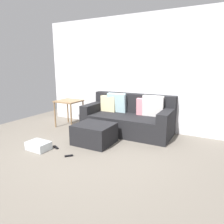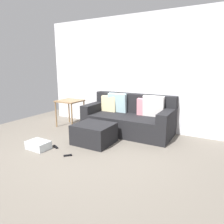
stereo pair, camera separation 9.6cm
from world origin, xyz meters
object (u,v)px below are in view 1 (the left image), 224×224
object	(u,v)px
couch_sectional	(129,118)
side_table	(69,104)
ottoman	(94,134)
storage_bin	(39,146)
remote_by_storage_bin	(56,147)
remote_under_side_table	(37,140)
remote_near_ottoman	(69,156)

from	to	relation	value
couch_sectional	side_table	world-z (taller)	couch_sectional
side_table	ottoman	bearing A→B (deg)	-30.75
side_table	storage_bin	bearing A→B (deg)	-72.41
ottoman	remote_by_storage_bin	size ratio (longest dim) A/B	4.22
ottoman	remote_by_storage_bin	xyz separation A→B (m)	(-0.52, -0.56, -0.19)
side_table	remote_by_storage_bin	size ratio (longest dim) A/B	3.84
remote_by_storage_bin	remote_under_side_table	bearing A→B (deg)	-165.54
side_table	remote_near_ottoman	size ratio (longest dim) A/B	4.78
remote_under_side_table	storage_bin	bearing A→B (deg)	-71.53
storage_bin	side_table	xyz separation A→B (m)	(-0.47, 1.49, 0.50)
remote_near_ottoman	remote_by_storage_bin	bearing A→B (deg)	112.71
storage_bin	side_table	bearing A→B (deg)	107.59
couch_sectional	side_table	bearing A→B (deg)	-170.43
couch_sectional	remote_near_ottoman	bearing A→B (deg)	-102.31
storage_bin	remote_by_storage_bin	distance (m)	0.31
storage_bin	remote_by_storage_bin	world-z (taller)	storage_bin
side_table	remote_by_storage_bin	distance (m)	1.57
storage_bin	side_table	distance (m)	1.64
couch_sectional	remote_under_side_table	xyz separation A→B (m)	(-1.46, -1.44, -0.33)
ottoman	storage_bin	distance (m)	1.08
remote_by_storage_bin	remote_under_side_table	world-z (taller)	same
remote_under_side_table	couch_sectional	bearing A→B (deg)	11.90
remote_near_ottoman	remote_by_storage_bin	xyz separation A→B (m)	(-0.47, 0.19, 0.00)
ottoman	storage_bin	size ratio (longest dim) A/B	1.77
remote_near_ottoman	remote_by_storage_bin	distance (m)	0.50
storage_bin	ottoman	bearing A→B (deg)	45.44
ottoman	side_table	bearing A→B (deg)	149.25
couch_sectional	storage_bin	xyz separation A→B (m)	(-1.07, -1.75, -0.26)
side_table	remote_near_ottoman	distance (m)	1.96
couch_sectional	storage_bin	world-z (taller)	couch_sectional
couch_sectional	storage_bin	bearing A→B (deg)	-121.48
remote_by_storage_bin	side_table	bearing A→B (deg)	142.97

